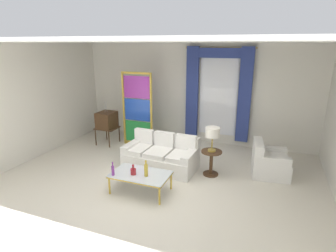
{
  "coord_description": "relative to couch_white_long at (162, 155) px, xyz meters",
  "views": [
    {
      "loc": [
        2.25,
        -5.07,
        2.98
      ],
      "look_at": [
        -0.05,
        0.9,
        1.05
      ],
      "focal_mm": 29.46,
      "sensor_mm": 36.0,
      "label": 1
    }
  ],
  "objects": [
    {
      "name": "vintage_tv",
      "position": [
        -2.2,
        0.95,
        0.42
      ],
      "size": [
        0.62,
        0.61,
        1.35
      ],
      "color": "#472D19",
      "rests_on": "ground"
    },
    {
      "name": "wall_rear",
      "position": [
        0.18,
        2.27,
        1.2
      ],
      "size": [
        8.0,
        0.12,
        3.0
      ],
      "primitive_type": "cube",
      "color": "white",
      "rests_on": "ground"
    },
    {
      "name": "bottle_crystal_tall",
      "position": [
        -0.07,
        -1.36,
        0.18
      ],
      "size": [
        0.11,
        0.11,
        0.22
      ],
      "color": "maroon",
      "rests_on": "coffee_table"
    },
    {
      "name": "ground_plane",
      "position": [
        0.18,
        -0.79,
        -0.3
      ],
      "size": [
        16.0,
        16.0,
        0.0
      ],
      "primitive_type": "plane",
      "color": "silver"
    },
    {
      "name": "armchair_white",
      "position": [
        2.48,
        0.5,
        -0.02
      ],
      "size": [
        0.92,
        0.91,
        0.8
      ],
      "color": "white",
      "rests_on": "ground"
    },
    {
      "name": "bottle_amber_squat",
      "position": [
        -0.43,
        -1.54,
        0.22
      ],
      "size": [
        0.06,
        0.06,
        0.29
      ],
      "color": "#753384",
      "rests_on": "coffee_table"
    },
    {
      "name": "round_side_table",
      "position": [
        1.24,
        0.01,
        0.05
      ],
      "size": [
        0.48,
        0.48,
        0.59
      ],
      "color": "#472D19",
      "rests_on": "ground"
    },
    {
      "name": "curtained_window",
      "position": [
        0.91,
        2.1,
        1.44
      ],
      "size": [
        2.0,
        0.17,
        2.7
      ],
      "color": "white",
      "rests_on": "ground"
    },
    {
      "name": "table_lamp_brass",
      "position": [
        1.24,
        0.01,
        0.72
      ],
      "size": [
        0.32,
        0.32,
        0.57
      ],
      "color": "#B29338",
      "rests_on": "round_side_table"
    },
    {
      "name": "bottle_blue_decanter",
      "position": [
        0.21,
        -1.33,
        0.25
      ],
      "size": [
        0.08,
        0.08,
        0.35
      ],
      "color": "gold",
      "rests_on": "coffee_table"
    },
    {
      "name": "wall_left",
      "position": [
        -3.48,
        -0.19,
        1.2
      ],
      "size": [
        0.12,
        7.0,
        3.0
      ],
      "primitive_type": "cube",
      "color": "white",
      "rests_on": "ground"
    },
    {
      "name": "couch_white_long",
      "position": [
        0.0,
        0.0,
        0.0
      ],
      "size": [
        1.8,
        1.01,
        0.86
      ],
      "color": "white",
      "rests_on": "ground"
    },
    {
      "name": "peacock_figurine",
      "position": [
        -0.81,
        0.77,
        -0.08
      ],
      "size": [
        0.44,
        0.6,
        0.5
      ],
      "color": "beige",
      "rests_on": "ground"
    },
    {
      "name": "coffee_table",
      "position": [
        0.05,
        -1.28,
        0.07
      ],
      "size": [
        1.19,
        0.71,
        0.41
      ],
      "color": "silver",
      "rests_on": "ground"
    },
    {
      "name": "stained_glass_divider",
      "position": [
        -1.25,
        1.16,
        0.75
      ],
      "size": [
        0.95,
        0.05,
        2.2
      ],
      "color": "gold",
      "rests_on": "ground"
    },
    {
      "name": "ceiling_slab",
      "position": [
        0.18,
        0.01,
        2.72
      ],
      "size": [
        8.0,
        7.6,
        0.04
      ],
      "primitive_type": "cube",
      "color": "white"
    }
  ]
}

